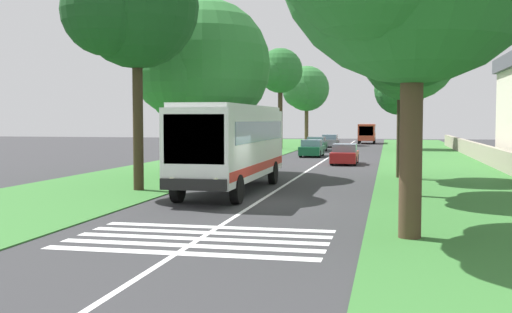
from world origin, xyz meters
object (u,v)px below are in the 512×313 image
at_px(trailing_minibus_0, 367,132).
at_px(utility_pole, 399,108).
at_px(trailing_car_0, 345,155).
at_px(trailing_car_2, 316,145).
at_px(roadside_tree_left_0, 133,10).
at_px(roadside_tree_left_1, 305,90).
at_px(trailing_car_1, 312,149).
at_px(coach_bus, 233,142).
at_px(roadside_tree_left_2, 279,72).
at_px(roadside_tree_right_2, 407,21).
at_px(roadside_tree_left_3, 203,69).
at_px(roadside_tree_right_3, 407,55).
at_px(trailing_car_3, 330,141).
at_px(roadside_tree_right_0, 399,91).

bearing_deg(trailing_minibus_0, utility_pole, -176.12).
xyz_separation_m(trailing_car_0, utility_pole, (-9.95, -3.53, 3.07)).
xyz_separation_m(trailing_car_2, roadside_tree_left_0, (-35.46, 3.98, 7.19)).
relative_size(roadside_tree_left_1, utility_pole, 1.36).
height_order(trailing_minibus_0, utility_pole, utility_pole).
relative_size(trailing_minibus_0, roadside_tree_left_0, 0.56).
bearing_deg(trailing_car_1, roadside_tree_left_1, 8.81).
bearing_deg(coach_bus, roadside_tree_left_0, 97.93).
relative_size(trailing_car_0, roadside_tree_left_2, 0.41).
distance_m(roadside_tree_left_0, roadside_tree_left_1, 50.92).
distance_m(coach_bus, trailing_car_1, 26.29).
xyz_separation_m(coach_bus, roadside_tree_right_2, (-0.13, -7.29, 4.93)).
height_order(trailing_minibus_0, roadside_tree_left_3, roadside_tree_left_3).
xyz_separation_m(coach_bus, roadside_tree_left_3, (7.48, 3.55, 3.78)).
bearing_deg(roadside_tree_left_1, trailing_minibus_0, -49.81).
xyz_separation_m(coach_bus, roadside_tree_right_3, (6.98, -7.48, 4.29)).
height_order(trailing_car_2, roadside_tree_right_3, roadside_tree_right_3).
bearing_deg(trailing_minibus_0, coach_bus, 176.10).
bearing_deg(roadside_tree_left_0, trailing_car_3, -5.57).
xyz_separation_m(coach_bus, utility_pole, (7.78, -7.15, 1.59)).
height_order(trailing_car_0, roadside_tree_left_3, roadside_tree_left_3).
distance_m(coach_bus, roadside_tree_right_3, 11.09).
xyz_separation_m(roadside_tree_left_0, roadside_tree_right_3, (7.58, -11.76, -1.42)).
distance_m(roadside_tree_left_1, roadside_tree_right_0, 14.59).
height_order(trailing_car_0, trailing_car_1, same).
distance_m(roadside_tree_left_3, roadside_tree_right_2, 13.29).
bearing_deg(roadside_tree_right_0, roadside_tree_right_3, 179.77).
distance_m(trailing_minibus_0, roadside_tree_left_0, 57.98).
bearing_deg(trailing_minibus_0, roadside_tree_left_1, 130.19).
height_order(roadside_tree_left_2, utility_pole, roadside_tree_left_2).
relative_size(coach_bus, utility_pole, 1.57).
bearing_deg(utility_pole, roadside_tree_left_2, 20.92).
xyz_separation_m(trailing_car_1, roadside_tree_right_0, (14.55, -7.32, 5.40)).
bearing_deg(roadside_tree_right_3, roadside_tree_left_0, 122.80).
bearing_deg(trailing_car_0, utility_pole, -160.48).
bearing_deg(trailing_car_2, utility_pole, -164.61).
bearing_deg(roadside_tree_left_2, trailing_car_1, -158.29).
bearing_deg(trailing_car_2, trailing_car_3, -2.55).
height_order(trailing_minibus_0, roadside_tree_right_2, roadside_tree_right_2).
height_order(roadside_tree_left_1, roadside_tree_right_3, roadside_tree_left_1).
relative_size(trailing_car_2, roadside_tree_right_3, 0.48).
bearing_deg(coach_bus, roadside_tree_right_2, -91.05).
relative_size(roadside_tree_left_0, roadside_tree_right_2, 1.06).
relative_size(trailing_car_0, roadside_tree_right_0, 0.49).
distance_m(trailing_car_3, roadside_tree_right_0, 9.99).
xyz_separation_m(trailing_car_3, roadside_tree_right_3, (-37.67, -7.34, 5.77)).
height_order(trailing_car_3, roadside_tree_left_3, roadside_tree_left_3).
bearing_deg(roadside_tree_right_0, roadside_tree_left_3, 161.48).
height_order(trailing_car_1, trailing_minibus_0, trailing_minibus_0).
relative_size(trailing_car_0, roadside_tree_left_3, 0.44).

